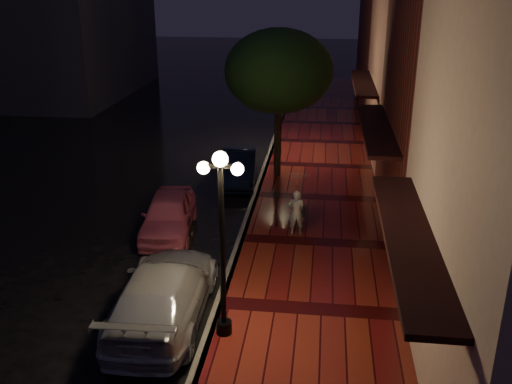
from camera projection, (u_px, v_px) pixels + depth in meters
The scene contains 14 objects.
ground at pixel (241, 242), 17.71m from camera, with size 120.00×120.00×0.00m, color black.
sidewalk at pixel (314, 244), 17.43m from camera, with size 4.50×60.00×0.15m, color #460C0D.
curb at pixel (241, 240), 17.68m from camera, with size 0.25×60.00×0.15m, color #595451.
storefront_mid at pixel (484, 57), 16.80m from camera, with size 5.00×8.00×11.00m, color #511914.
storefront_far at pixel (434, 55), 24.57m from camera, with size 5.00×8.00×9.00m, color #8C5951.
storefront_extra at pixel (407, 24), 33.66m from camera, with size 5.00×12.00×10.00m, color #511914.
streetlamp_near at pixel (222, 235), 12.11m from camera, with size 0.96×0.36×4.31m.
streetlamp_far at pixel (278, 100), 25.08m from camera, with size 0.96×0.36×4.31m.
street_tree at pixel (279, 74), 21.67m from camera, with size 4.16×4.16×5.80m.
pink_car at pixel (168, 214), 18.11m from camera, with size 1.54×3.82×1.30m, color #C35069.
navy_car at pixel (239, 167), 22.63m from camera, with size 1.34×3.85×1.27m, color black.
silver_car at pixel (164, 293), 13.50m from camera, with size 2.03×4.99×1.45m, color #98989F.
woman_with_umbrella at pixel (297, 194), 17.42m from camera, with size 0.85×0.87×2.04m.
parking_meter at pixel (276, 205), 18.14m from camera, with size 0.13×0.10×1.25m.
Camera 1 is at (2.41, -15.80, 7.80)m, focal length 40.00 mm.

